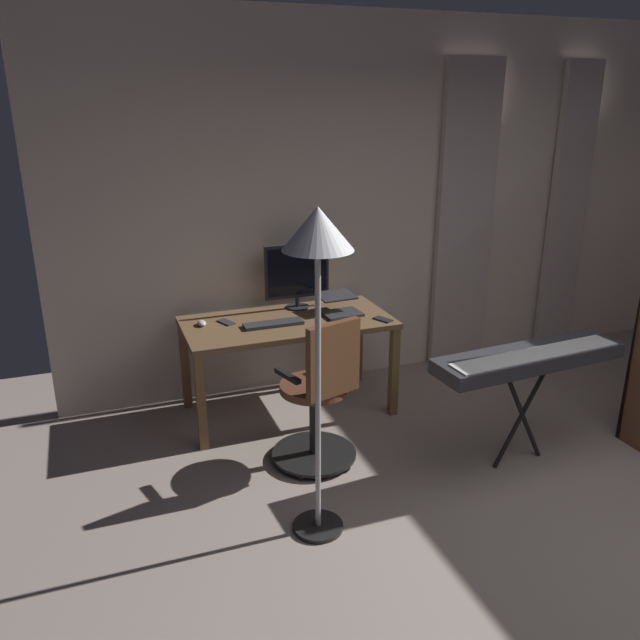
# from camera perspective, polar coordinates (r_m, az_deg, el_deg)

# --- Properties ---
(back_room_partition) EXTENTS (5.75, 0.10, 2.89)m
(back_room_partition) POSITION_cam_1_polar(r_m,az_deg,el_deg) (5.41, 7.78, 10.38)
(back_room_partition) COLOR beige
(back_room_partition) RESTS_ON ground
(curtain_left_panel) EXTENTS (0.37, 0.06, 2.57)m
(curtain_left_panel) POSITION_cam_1_polar(r_m,az_deg,el_deg) (6.23, 21.23, 8.98)
(curtain_left_panel) COLOR #BEB0A9
(curtain_left_panel) RESTS_ON ground
(curtain_right_panel) EXTENTS (0.52, 0.06, 2.57)m
(curtain_right_panel) POSITION_cam_1_polar(r_m,az_deg,el_deg) (5.59, 12.82, 8.73)
(curtain_right_panel) COLOR #BEB0A9
(curtain_right_panel) RESTS_ON ground
(desk) EXTENTS (1.51, 0.74, 0.73)m
(desk) POSITION_cam_1_polar(r_m,az_deg,el_deg) (4.68, -2.92, -1.01)
(desk) COLOR brown
(desk) RESTS_ON ground
(office_chair) EXTENTS (0.56, 0.56, 1.02)m
(office_chair) POSITION_cam_1_polar(r_m,az_deg,el_deg) (4.06, -0.02, -7.01)
(office_chair) COLOR black
(office_chair) RESTS_ON ground
(computer_monitor) EXTENTS (0.51, 0.18, 0.50)m
(computer_monitor) POSITION_cam_1_polar(r_m,az_deg,el_deg) (4.85, -2.07, 4.22)
(computer_monitor) COLOR #232328
(computer_monitor) RESTS_ON desk
(computer_keyboard) EXTENTS (0.43, 0.12, 0.02)m
(computer_keyboard) POSITION_cam_1_polar(r_m,az_deg,el_deg) (4.55, -4.20, -0.35)
(computer_keyboard) COLOR #333338
(computer_keyboard) RESTS_ON desk
(laptop) EXTENTS (0.30, 0.33, 0.14)m
(laptop) POSITION_cam_1_polar(r_m,az_deg,el_deg) (4.77, 1.78, 1.19)
(laptop) COLOR #333338
(laptop) RESTS_ON desk
(computer_mouse) EXTENTS (0.06, 0.10, 0.04)m
(computer_mouse) POSITION_cam_1_polar(r_m,az_deg,el_deg) (4.61, -10.55, -0.27)
(computer_mouse) COLOR silver
(computer_mouse) RESTS_ON desk
(cell_phone_by_monitor) EXTENTS (0.12, 0.16, 0.01)m
(cell_phone_by_monitor) POSITION_cam_1_polar(r_m,az_deg,el_deg) (4.67, 5.68, 0.05)
(cell_phone_by_monitor) COLOR #232328
(cell_phone_by_monitor) RESTS_ON desk
(cell_phone_face_up) EXTENTS (0.12, 0.16, 0.01)m
(cell_phone_face_up) POSITION_cam_1_polar(r_m,az_deg,el_deg) (4.64, -8.41, -0.19)
(cell_phone_face_up) COLOR #333338
(cell_phone_face_up) RESTS_ON desk
(piano_keyboard) EXTENTS (1.30, 0.41, 0.80)m
(piano_keyboard) POSITION_cam_1_polar(r_m,az_deg,el_deg) (4.18, 18.20, -3.42)
(piano_keyboard) COLOR black
(piano_keyboard) RESTS_ON ground
(floor_lamp) EXTENTS (0.35, 0.35, 1.80)m
(floor_lamp) POSITION_cam_1_polar(r_m,az_deg,el_deg) (3.06, -0.19, 5.40)
(floor_lamp) COLOR black
(floor_lamp) RESTS_ON ground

